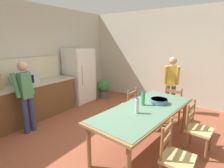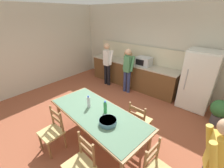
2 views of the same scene
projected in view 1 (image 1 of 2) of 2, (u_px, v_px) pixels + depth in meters
The scene contains 17 objects.
ground_plane at pixel (103, 146), 3.30m from camera, with size 8.32×8.32×0.00m, color brown.
wall_back at pixel (19, 61), 4.42m from camera, with size 6.52×0.12×2.90m, color beige.
wall_right at pixel (165, 57), 5.55m from camera, with size 0.12×5.20×2.90m, color beige.
kitchen_counter at pixel (7, 109), 3.92m from camera, with size 3.48×0.66×0.92m.
refrigerator at pixel (80, 76), 5.59m from camera, with size 0.82×0.73×1.72m.
microwave at pixel (25, 79), 4.14m from camera, with size 0.50×0.39×0.30m.
dining_table at pixel (145, 112), 3.11m from camera, with size 2.33×1.17×0.78m.
bottle_near_centre at pixel (137, 106), 2.85m from camera, with size 0.07×0.07×0.27m.
bottle_off_centre at pixel (143, 99), 3.22m from camera, with size 0.07×0.07×0.27m.
serving_bowl at pixel (159, 101), 3.32m from camera, with size 0.32×0.32×0.09m.
chair_side_near_left at pixel (175, 157), 2.32m from camera, with size 0.42×0.40×0.91m.
chair_side_far_right at pixel (127, 108), 4.03m from camera, with size 0.43×0.41×0.91m.
chair_head_end at pixel (174, 105), 4.21m from camera, with size 0.44×0.46×0.91m.
chair_side_near_right at pixel (197, 129), 3.06m from camera, with size 0.45×0.43×0.91m.
person_at_counter at pixel (26, 93), 3.66m from camera, with size 0.39×0.27×1.55m.
person_by_table at pixel (171, 82), 4.71m from camera, with size 0.33×0.43×1.54m.
potted_plant at pixel (103, 87), 6.02m from camera, with size 0.44×0.44×0.67m.
Camera 1 is at (-2.31, -1.79, 1.95)m, focal length 28.00 mm.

